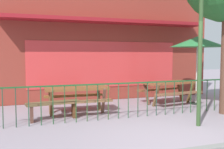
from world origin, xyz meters
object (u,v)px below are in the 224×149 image
Objects in this scene: picnic_table_left at (77,93)px; patio_bench at (53,106)px; picnic_table_right at (169,86)px; street_lamp at (201,12)px; patio_umbrella at (197,42)px.

picnic_table_left is 0.94m from patio_bench.
picnic_table_right is 0.47× the size of street_lamp.
picnic_table_right is at bearing 73.12° from street_lamp.
picnic_table_right is (3.33, 0.43, 0.00)m from picnic_table_left.
patio_umbrella is 2.94m from street_lamp.
picnic_table_left is at bearing -172.67° from picnic_table_right.
picnic_table_right is 4.18m from patio_bench.
picnic_table_right is 3.53m from street_lamp.
patio_umbrella is at bearing 6.88° from patio_bench.
patio_bench is (-4.92, -0.59, -1.79)m from patio_umbrella.
picnic_table_right is 1.37× the size of patio_bench.
picnic_table_left is 3.36m from picnic_table_right.
street_lamp is (2.51, -2.28, 2.10)m from picnic_table_left.
patio_umbrella is (0.86, -0.37, 1.53)m from picnic_table_right.
picnic_table_right is 0.84× the size of patio_umbrella.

